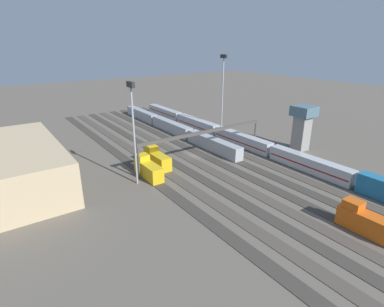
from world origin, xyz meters
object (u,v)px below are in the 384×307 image
at_px(train_on_track_6, 157,159).
at_px(train_on_track_3, 367,222).
at_px(train_on_track_0, 237,138).
at_px(maintenance_shed, 7,167).
at_px(light_mast_0, 223,85).
at_px(signal_gantry, 204,134).
at_px(control_tower, 302,125).
at_px(light_mast_1, 133,120).
at_px(train_on_track_2, 171,127).
at_px(train_on_track_7, 148,169).

height_order(train_on_track_6, train_on_track_3, same).
height_order(train_on_track_3, train_on_track_0, train_on_track_3).
xyz_separation_m(train_on_track_6, maintenance_shed, (8.34, 33.01, 2.68)).
bearing_deg(train_on_track_3, light_mast_0, -17.06).
xyz_separation_m(train_on_track_6, signal_gantry, (-4.22, -12.50, 5.58)).
bearing_deg(light_mast_0, signal_gantry, 129.88).
bearing_deg(train_on_track_6, control_tower, -107.35).
distance_m(light_mast_1, maintenance_shed, 30.22).
height_order(train_on_track_6, light_mast_0, light_mast_0).
bearing_deg(light_mast_0, train_on_track_0, 163.96).
bearing_deg(train_on_track_0, light_mast_0, -16.04).
xyz_separation_m(train_on_track_3, control_tower, (33.60, -27.39, 5.72)).
height_order(train_on_track_2, train_on_track_0, train_on_track_0).
xyz_separation_m(train_on_track_7, signal_gantry, (0.49, -17.50, 5.58)).
height_order(train_on_track_2, train_on_track_3, train_on_track_3).
bearing_deg(train_on_track_7, maintenance_shed, 65.03).
xyz_separation_m(train_on_track_6, light_mast_1, (-6.35, 8.72, 13.05)).
height_order(train_on_track_0, control_tower, control_tower).
bearing_deg(control_tower, train_on_track_7, 79.78).
relative_size(train_on_track_6, train_on_track_7, 1.00).
relative_size(train_on_track_2, light_mast_0, 2.62).
height_order(light_mast_1, maintenance_shed, light_mast_1).
bearing_deg(signal_gantry, control_tower, -106.81).
xyz_separation_m(train_on_track_0, light_mast_1, (-7.62, 38.72, 13.15)).
distance_m(train_on_track_7, maintenance_shed, 31.02).
xyz_separation_m(train_on_track_0, signal_gantry, (-5.49, 17.50, 5.68)).
height_order(maintenance_shed, control_tower, control_tower).
relative_size(train_on_track_3, signal_gantry, 0.25).
distance_m(train_on_track_7, control_tower, 48.49).
bearing_deg(control_tower, train_on_track_3, 140.82).
distance_m(train_on_track_7, light_mast_0, 45.09).
distance_m(signal_gantry, maintenance_shed, 47.30).
bearing_deg(maintenance_shed, train_on_track_0, -96.40).
bearing_deg(signal_gantry, train_on_track_7, 91.59).
relative_size(train_on_track_7, signal_gantry, 0.25).
height_order(train_on_track_2, signal_gantry, signal_gantry).
height_order(light_mast_0, signal_gantry, light_mast_0).
relative_size(train_on_track_3, light_mast_1, 0.43).
bearing_deg(signal_gantry, light_mast_0, -50.12).
height_order(train_on_track_7, signal_gantry, signal_gantry).
bearing_deg(train_on_track_3, control_tower, -39.18).
distance_m(train_on_track_2, light_mast_1, 44.78).
xyz_separation_m(light_mast_0, light_mast_1, (-19.64, 42.18, -2.13)).
relative_size(train_on_track_3, train_on_track_0, 0.09).
bearing_deg(train_on_track_6, train_on_track_2, -38.25).
relative_size(train_on_track_7, control_tower, 0.74).
height_order(train_on_track_3, signal_gantry, signal_gantry).
bearing_deg(train_on_track_7, signal_gantry, -88.41).
xyz_separation_m(train_on_track_6, control_tower, (-13.24, -42.39, 5.72)).
xyz_separation_m(train_on_track_2, train_on_track_7, (-30.07, 25.00, 0.14)).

